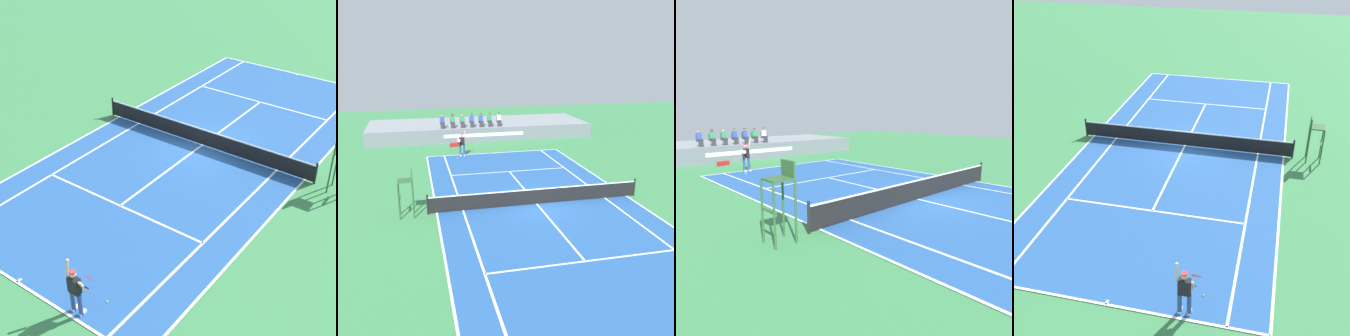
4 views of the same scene
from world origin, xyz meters
The scene contains 5 objects.
ground_plane centered at (0.00, 0.00, 0.00)m, with size 80.00×80.00×0.00m, color #387F47.
court centered at (0.00, 0.00, 0.01)m, with size 11.08×23.88×0.03m.
net centered at (0.00, 0.00, 0.52)m, with size 11.98×0.10×1.07m.
tennis_player centered at (-2.67, 11.62, 0.99)m, with size 0.76×0.62×2.08m.
tennis_ball centered at (-3.13, 10.75, 0.03)m, with size 0.07×0.07×0.07m, color #D1E533.
Camera 1 is at (-11.70, 19.20, 12.63)m, focal length 54.33 mm.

